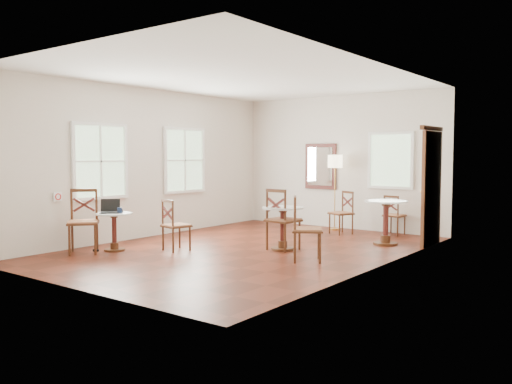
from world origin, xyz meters
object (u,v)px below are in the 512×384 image
at_px(chair_near_b, 83,221).
at_px(water_glass, 112,210).
at_px(chair_back_b, 342,213).
at_px(mouse, 121,212).
at_px(cafe_table_back, 386,217).
at_px(chair_mid_a, 282,219).
at_px(chair_mid_b, 305,229).
at_px(navy_mug, 120,210).
at_px(cafe_table_near, 114,227).
at_px(chair_near_a, 175,225).
at_px(chair_back_a, 394,215).
at_px(floor_lamp, 335,166).
at_px(power_adapter, 96,250).
at_px(cafe_table_mid, 283,223).
at_px(laptop, 110,209).

height_order(chair_near_b, water_glass, chair_near_b).
bearing_deg(chair_back_b, mouse, -93.92).
height_order(cafe_table_back, chair_mid_a, chair_mid_a).
bearing_deg(chair_back_b, chair_mid_b, -48.75).
height_order(chair_back_b, navy_mug, chair_back_b).
bearing_deg(chair_back_b, cafe_table_near, -93.99).
height_order(chair_near_a, mouse, chair_near_a).
height_order(chair_back_a, floor_lamp, floor_lamp).
height_order(mouse, power_adapter, mouse).
relative_size(cafe_table_back, chair_back_b, 0.92).
distance_m(chair_back_b, floor_lamp, 1.16).
bearing_deg(navy_mug, chair_mid_b, 21.48).
xyz_separation_m(cafe_table_back, chair_near_a, (-2.68, -2.79, -0.06)).
distance_m(chair_back_b, power_adapter, 5.05).
relative_size(cafe_table_mid, water_glass, 8.86).
bearing_deg(power_adapter, water_glass, 77.52).
xyz_separation_m(navy_mug, power_adapter, (-0.31, -0.28, -0.69)).
height_order(chair_near_a, water_glass, chair_near_a).
distance_m(cafe_table_near, power_adapter, 0.50).
relative_size(cafe_table_back, chair_near_b, 0.76).
xyz_separation_m(chair_back_a, navy_mug, (-3.03, -4.67, 0.30)).
bearing_deg(cafe_table_near, water_glass, 156.49).
height_order(chair_back_a, water_glass, chair_back_a).
bearing_deg(water_glass, chair_mid_a, 36.23).
distance_m(chair_near_b, water_glass, 0.54).
bearing_deg(power_adapter, cafe_table_back, 44.78).
distance_m(cafe_table_mid, chair_mid_a, 0.07).
relative_size(chair_mid_a, navy_mug, 8.74).
xyz_separation_m(navy_mug, water_glass, (-0.24, 0.02, -0.01)).
distance_m(chair_back_a, chair_back_b, 1.07).
xyz_separation_m(chair_mid_b, laptop, (-3.22, -1.24, 0.21)).
bearing_deg(mouse, chair_back_b, 77.93).
relative_size(chair_near_a, chair_mid_a, 0.83).
bearing_deg(chair_mid_b, power_adapter, 80.66).
distance_m(cafe_table_mid, laptop, 3.02).
relative_size(chair_near_b, floor_lamp, 0.65).
height_order(cafe_table_mid, laptop, laptop).
relative_size(laptop, water_glass, 4.98).
bearing_deg(water_glass, cafe_table_back, 42.85).
height_order(chair_back_a, mouse, chair_back_a).
bearing_deg(floor_lamp, chair_near_a, -103.48).
bearing_deg(floor_lamp, cafe_table_back, -34.88).
xyz_separation_m(mouse, water_glass, (-0.19, -0.05, 0.02)).
relative_size(cafe_table_near, chair_mid_a, 0.61).
xyz_separation_m(cafe_table_back, mouse, (-3.45, -3.33, 0.17)).
relative_size(chair_near_b, laptop, 2.56).
bearing_deg(water_glass, chair_near_a, 31.63).
bearing_deg(chair_mid_a, chair_near_a, 43.96).
xyz_separation_m(cafe_table_back, floor_lamp, (-1.73, 1.20, 0.90)).
height_order(laptop, water_glass, laptop).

